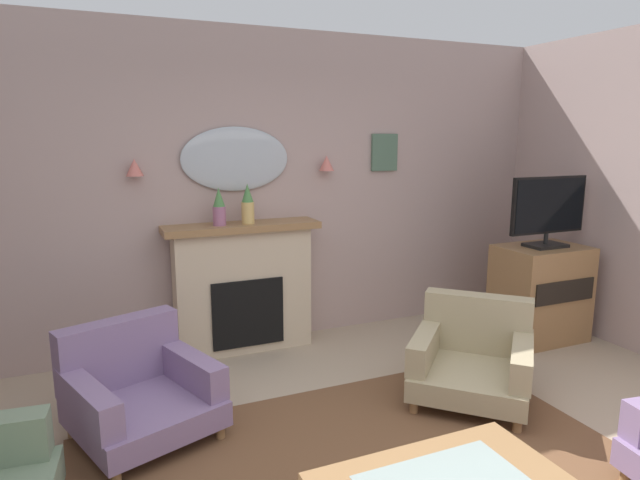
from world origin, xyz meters
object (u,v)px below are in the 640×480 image
at_px(mantel_vase_right, 248,205).
at_px(wall_sconce_left, 135,167).
at_px(wall_sconce_right, 327,163).
at_px(armchair_beside_couch, 473,356).
at_px(fireplace, 244,289).
at_px(tv_cabinet, 540,293).
at_px(framed_picture, 384,152).
at_px(tv_flatscreen, 548,210).
at_px(armchair_in_corner, 137,389).
at_px(wall_mirror, 236,159).
at_px(mantel_vase_left, 219,208).

height_order(mantel_vase_right, wall_sconce_left, wall_sconce_left).
distance_m(wall_sconce_right, armchair_beside_couch, 2.16).
bearing_deg(fireplace, wall_sconce_left, 173.84).
distance_m(armchair_beside_couch, tv_cabinet, 1.50).
bearing_deg(framed_picture, tv_flatscreen, -41.74).
xyz_separation_m(fireplace, wall_sconce_left, (-0.85, 0.09, 1.09)).
relative_size(armchair_beside_couch, armchair_in_corner, 1.10).
bearing_deg(wall_sconce_left, armchair_in_corner, -97.92).
relative_size(wall_mirror, wall_sconce_right, 6.86).
bearing_deg(armchair_beside_couch, armchair_in_corner, 169.36).
bearing_deg(wall_sconce_left, mantel_vase_right, -7.59).
height_order(armchair_beside_couch, tv_flatscreen, tv_flatscreen).
height_order(wall_mirror, wall_sconce_right, wall_mirror).
xyz_separation_m(mantel_vase_left, wall_sconce_right, (1.05, 0.12, 0.35)).
bearing_deg(framed_picture, fireplace, -174.23).
bearing_deg(tv_flatscreen, mantel_vase_left, 163.53).
distance_m(wall_mirror, framed_picture, 1.50).
bearing_deg(wall_mirror, mantel_vase_right, -73.61).
distance_m(framed_picture, tv_flatscreen, 1.61).
bearing_deg(tv_cabinet, tv_flatscreen, -90.00).
distance_m(mantel_vase_left, tv_flatscreen, 2.97).
height_order(mantel_vase_left, armchair_beside_couch, mantel_vase_left).
relative_size(wall_sconce_right, framed_picture, 0.39).
relative_size(wall_sconce_left, armchair_beside_couch, 0.12).
xyz_separation_m(armchair_beside_couch, tv_cabinet, (1.33, 0.68, 0.15)).
relative_size(mantel_vase_right, wall_mirror, 0.36).
bearing_deg(mantel_vase_right, tv_cabinet, -17.55).
distance_m(wall_mirror, armchair_beside_couch, 2.55).
bearing_deg(wall_sconce_right, wall_sconce_left, 180.00).
bearing_deg(tv_cabinet, mantel_vase_left, 163.91).
relative_size(wall_mirror, tv_flatscreen, 1.14).
height_order(tv_cabinet, tv_flatscreen, tv_flatscreen).
xyz_separation_m(mantel_vase_right, armchair_in_corner, (-1.06, -1.06, -1.02)).
distance_m(wall_mirror, tv_flatscreen, 2.87).
xyz_separation_m(mantel_vase_left, armchair_beside_couch, (1.52, -1.50, -1.01)).
xyz_separation_m(framed_picture, tv_flatscreen, (1.14, -1.02, -0.50)).
relative_size(framed_picture, armchair_beside_couch, 0.31).
bearing_deg(tv_flatscreen, framed_picture, 138.26).
xyz_separation_m(wall_mirror, armchair_beside_couch, (1.32, -1.67, -1.40)).
bearing_deg(armchair_in_corner, mantel_vase_left, 52.51).
bearing_deg(fireplace, armchair_in_corner, -132.94).
distance_m(fireplace, tv_flatscreen, 2.86).
distance_m(wall_mirror, tv_cabinet, 3.09).
xyz_separation_m(wall_sconce_left, framed_picture, (2.35, 0.06, 0.09)).
distance_m(armchair_in_corner, tv_cabinet, 3.67).
height_order(mantel_vase_left, armchair_in_corner, mantel_vase_left).
bearing_deg(armchair_beside_couch, framed_picture, 83.83).
distance_m(wall_sconce_left, wall_sconce_right, 1.70).
bearing_deg(mantel_vase_left, tv_cabinet, -16.09).
height_order(mantel_vase_right, armchair_in_corner, mantel_vase_right).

